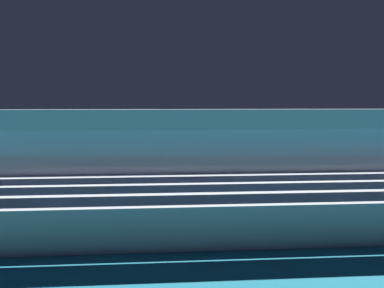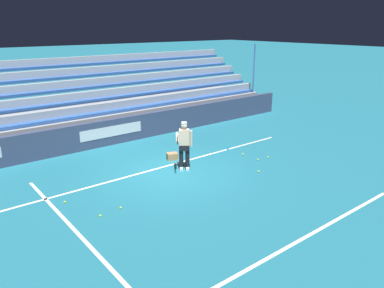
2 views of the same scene
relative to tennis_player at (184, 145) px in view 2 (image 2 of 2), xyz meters
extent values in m
plane|color=#1E6B7F|center=(0.54, -0.14, -0.89)|extent=(160.00, 160.00, 0.00)
cube|color=white|center=(0.54, -0.64, -0.89)|extent=(12.00, 0.10, 0.01)
cube|color=white|center=(4.65, 3.86, -0.89)|extent=(0.10, 12.00, 0.01)
cube|color=white|center=(0.54, 5.36, -0.89)|extent=(8.22, 0.10, 0.01)
cube|color=#384260|center=(0.54, -4.23, -0.34)|extent=(20.20, 0.24, 1.10)
cube|color=silver|center=(0.71, -4.10, -0.29)|extent=(2.80, 0.01, 0.44)
cube|color=#9EA3A8|center=(0.54, -6.83, -0.34)|extent=(19.19, 4.00, 1.10)
cube|color=#2D5BAD|center=(0.54, -5.23, 0.29)|extent=(18.81, 0.40, 0.12)
cube|color=#9EA3A8|center=(0.54, -5.51, 0.43)|extent=(19.19, 0.24, 0.45)
cube|color=#2D5BAD|center=(0.54, -6.03, 0.74)|extent=(18.81, 0.40, 0.12)
cube|color=#9EA3A8|center=(0.54, -6.31, 0.88)|extent=(19.19, 0.24, 0.45)
cube|color=#2D5BAD|center=(0.54, -6.83, 1.19)|extent=(18.81, 0.40, 0.12)
cube|color=#9EA3A8|center=(0.54, -7.11, 1.33)|extent=(19.19, 0.24, 0.45)
cube|color=#2D5BAD|center=(0.54, -7.63, 1.64)|extent=(18.81, 0.40, 0.12)
cube|color=#9EA3A8|center=(0.54, -7.91, 1.78)|extent=(19.19, 0.24, 0.45)
cube|color=#2D5BAD|center=(0.54, -8.43, 2.09)|extent=(18.81, 0.40, 0.12)
cube|color=#9EA3A8|center=(0.54, -8.71, 2.23)|extent=(19.19, 0.24, 0.45)
cylinder|color=#4C70B2|center=(-8.77, -4.93, 1.03)|extent=(0.08, 0.08, 3.85)
cylinder|color=black|center=(-0.11, 0.04, -0.45)|extent=(0.15, 0.15, 0.88)
cylinder|color=black|center=(0.07, -0.08, -0.45)|extent=(0.15, 0.15, 0.88)
cube|color=white|center=(-0.08, 0.09, -0.85)|extent=(0.25, 0.29, 0.09)
cube|color=white|center=(0.10, -0.03, -0.85)|extent=(0.25, 0.29, 0.09)
cube|color=black|center=(-0.02, -0.02, -0.09)|extent=(0.40, 0.38, 0.20)
cube|color=beige|center=(-0.02, -0.02, 0.28)|extent=(0.42, 0.38, 0.58)
sphere|color=beige|center=(-0.02, -0.01, 0.71)|extent=(0.21, 0.21, 0.21)
cylinder|color=white|center=(-0.02, -0.01, 0.80)|extent=(0.20, 0.20, 0.05)
cylinder|color=beige|center=(-0.22, 0.12, 0.24)|extent=(0.09, 0.09, 0.56)
cylinder|color=beige|center=(0.29, 0.00, 0.33)|extent=(0.41, 0.53, 0.24)
cylinder|color=black|center=(0.43, 0.20, 0.38)|extent=(0.20, 0.26, 0.03)
torus|color=black|center=(0.60, 0.43, 0.42)|extent=(0.20, 0.27, 0.31)
cylinder|color=#D6D14C|center=(0.60, 0.43, 0.42)|extent=(0.16, 0.22, 0.27)
cube|color=#A87F51|center=(-0.24, -1.07, -0.76)|extent=(0.48, 0.42, 0.26)
sphere|color=#CCE533|center=(-1.85, 1.84, -0.86)|extent=(0.07, 0.07, 0.07)
sphere|color=#CCE533|center=(-3.23, 1.07, -0.86)|extent=(0.07, 0.07, 0.07)
sphere|color=#CCE533|center=(3.20, 1.28, -0.86)|extent=(0.07, 0.07, 0.07)
sphere|color=#CCE533|center=(3.84, 1.35, -0.86)|extent=(0.07, 0.07, 0.07)
sphere|color=#CCE533|center=(4.29, -0.03, -0.86)|extent=(0.07, 0.07, 0.07)
sphere|color=#CCE533|center=(-2.71, 0.24, -0.86)|extent=(0.07, 0.07, 0.07)
sphere|color=#CCE533|center=(-2.73, 1.02, -0.86)|extent=(0.07, 0.07, 0.07)
cylinder|color=#33B2E5|center=(-2.67, -0.56, -0.78)|extent=(0.07, 0.07, 0.22)
camera|label=1|loc=(-0.21, -15.44, 2.65)|focal=28.00mm
camera|label=2|loc=(7.45, 9.86, 4.03)|focal=35.00mm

